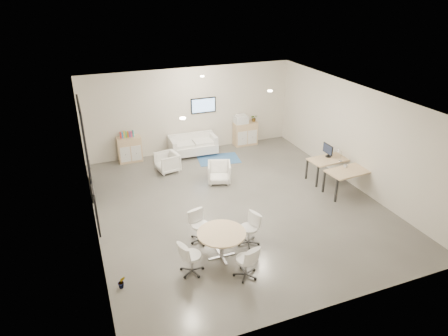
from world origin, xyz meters
name	(u,v)px	position (x,y,z in m)	size (l,w,h in m)	color
room_shell	(237,154)	(0.00, 0.00, 1.60)	(9.60, 10.60, 4.80)	#504E49
glass_door	(85,146)	(-3.95, 2.51, 1.50)	(0.09, 1.90, 2.85)	black
artwork	(96,211)	(-3.97, -1.60, 1.55)	(0.05, 0.54, 1.04)	black
wall_tv	(203,105)	(0.50, 4.46, 1.75)	(0.98, 0.06, 0.58)	black
ceiling_spots	(220,93)	(-0.20, 0.83, 3.18)	(3.14, 4.14, 0.03)	#FFEAC6
sideboard_left	(130,149)	(-2.42, 4.26, 0.47)	(0.84, 0.44, 0.94)	tan
sideboard_right	(245,134)	(2.17, 4.25, 0.46)	(0.93, 0.45, 0.93)	tan
books	(127,134)	(-2.46, 4.26, 1.05)	(0.49, 0.14, 0.22)	red
printer	(241,119)	(1.98, 4.25, 1.09)	(0.50, 0.42, 0.35)	white
loveseat	(193,145)	(-0.09, 4.06, 0.36)	(1.78, 0.94, 0.65)	white
blue_rug	(219,159)	(0.65, 3.24, 0.01)	(1.51, 1.01, 0.01)	#335E9C
armchair_left	(167,161)	(-1.36, 2.94, 0.37)	(0.71, 0.67, 0.73)	white
armchair_right	(219,172)	(0.03, 1.53, 0.37)	(0.72, 0.68, 0.74)	white
desk_rear	(331,161)	(3.50, 0.37, 0.69)	(1.52, 0.85, 0.76)	tan
desk_front	(351,172)	(3.51, -0.64, 0.71)	(1.57, 0.88, 0.79)	tan
monitor	(328,150)	(3.46, 0.52, 1.00)	(0.20, 0.50, 0.44)	black
round_table	(222,236)	(-1.32, -2.20, 0.62)	(1.15, 1.15, 0.70)	tan
meeting_chairs	(222,243)	(-1.32, -2.20, 0.41)	(2.37, 2.37, 0.82)	white
plant_cabinet	(254,119)	(2.54, 4.26, 1.04)	(0.25, 0.28, 0.22)	#3F7F3F
plant_floor	(122,285)	(-3.70, -2.40, 0.07)	(0.17, 0.31, 0.14)	#3F7F3F
cup	(346,166)	(3.47, -0.42, 0.85)	(0.12, 0.10, 0.12)	white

